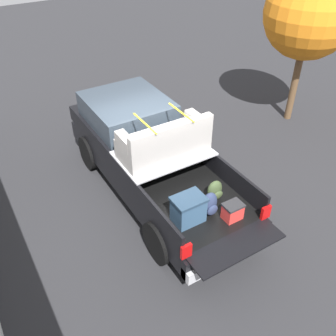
% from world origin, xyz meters
% --- Properties ---
extents(ground_plane, '(40.00, 40.00, 0.00)m').
position_xyz_m(ground_plane, '(0.00, 0.00, 0.00)').
color(ground_plane, '#262628').
extents(pickup_truck, '(6.05, 2.06, 2.23)m').
position_xyz_m(pickup_truck, '(0.38, 0.00, 0.98)').
color(pickup_truck, black).
rests_on(pickup_truck, ground_plane).
extents(tree_background, '(2.44, 2.44, 4.37)m').
position_xyz_m(tree_background, '(0.94, -5.35, 3.14)').
color(tree_background, brown).
rests_on(tree_background, ground_plane).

